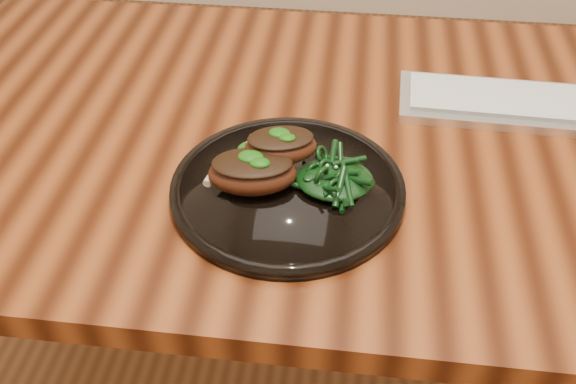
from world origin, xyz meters
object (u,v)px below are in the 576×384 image
object	(u,v)px
greens_heap	(335,175)
keyboard	(543,106)
plate	(288,188)
desk	(387,176)
lamb_chop_front	(252,172)

from	to	relation	value
greens_heap	keyboard	world-z (taller)	greens_heap
greens_heap	keyboard	bearing A→B (deg)	37.65
plate	keyboard	distance (m)	0.45
desk	greens_heap	distance (m)	0.21
desk	lamb_chop_front	world-z (taller)	lamb_chop_front
plate	greens_heap	xyz separation A→B (m)	(0.06, 0.01, 0.03)
plate	lamb_chop_front	size ratio (longest dim) A/B	2.47
plate	lamb_chop_front	bearing A→B (deg)	-166.37
desk	keyboard	distance (m)	0.27
desk	plate	world-z (taller)	plate
lamb_chop_front	keyboard	size ratio (longest dim) A/B	0.28
desk	greens_heap	xyz separation A→B (m)	(-0.08, -0.15, 0.12)
desk	plate	xyz separation A→B (m)	(-0.14, -0.16, 0.09)
plate	greens_heap	world-z (taller)	greens_heap
desk	greens_heap	bearing A→B (deg)	-118.05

